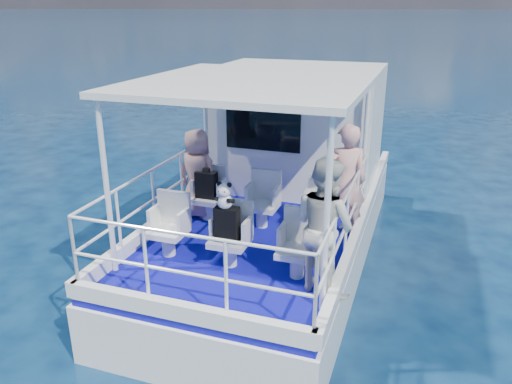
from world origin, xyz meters
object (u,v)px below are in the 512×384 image
Objects in this scene: passenger_stbd_aft at (324,226)px; backpack_center at (227,224)px; panda at (225,195)px; passenger_port_fwd at (197,174)px.

passenger_stbd_aft is 3.62× the size of backpack_center.
backpack_center is 0.40m from panda.
passenger_stbd_aft is 1.29m from panda.
passenger_port_fwd reaches higher than backpack_center.
passenger_stbd_aft is 4.82× the size of panda.
passenger_port_fwd is 1.80m from backpack_center.
passenger_stbd_aft reaches higher than panda.
panda is (-0.02, -0.03, 0.40)m from backpack_center.
passenger_port_fwd is 0.87× the size of passenger_stbd_aft.
passenger_stbd_aft reaches higher than passenger_port_fwd.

